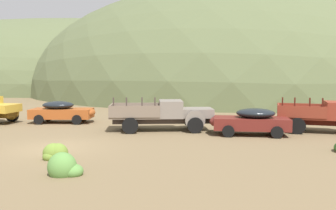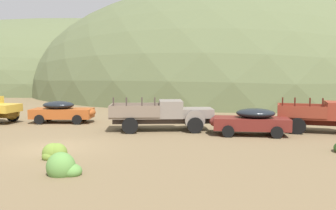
# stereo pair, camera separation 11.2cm
# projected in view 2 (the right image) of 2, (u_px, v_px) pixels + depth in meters

# --- Properties ---
(ground_plane) EXTENTS (300.00, 300.00, 0.00)m
(ground_plane) POSITION_uv_depth(u_px,v_px,m) (52.00, 148.00, 16.97)
(ground_plane) COLOR brown
(hill_far_right) EXTENTS (119.59, 58.82, 29.97)m
(hill_far_right) POSITION_uv_depth(u_px,v_px,m) (66.00, 88.00, 79.43)
(hill_far_right) COLOR #56603D
(hill_far_right) RESTS_ON ground
(hill_center) EXTENTS (74.81, 89.82, 39.67)m
(hill_center) POSITION_uv_depth(u_px,v_px,m) (222.00, 89.00, 75.78)
(hill_center) COLOR #56603D
(hill_center) RESTS_ON ground
(car_oxide_orange) EXTENTS (4.63, 2.16, 1.57)m
(car_oxide_orange) POSITION_uv_depth(u_px,v_px,m) (64.00, 111.00, 25.40)
(car_oxide_orange) COLOR #A34C1E
(car_oxide_orange) RESTS_ON ground
(truck_primer_gray) EXTENTS (6.55, 3.04, 2.16)m
(truck_primer_gray) POSITION_uv_depth(u_px,v_px,m) (169.00, 114.00, 22.00)
(truck_primer_gray) COLOR #3D322D
(truck_primer_gray) RESTS_ON ground
(car_oxblood) EXTENTS (4.63, 2.28, 1.57)m
(car_oxblood) POSITION_uv_depth(u_px,v_px,m) (249.00, 121.00, 20.42)
(car_oxblood) COLOR maroon
(car_oxblood) RESTS_ON ground
(truck_rust_red) EXTENTS (6.01, 3.29, 2.16)m
(truck_rust_red) POSITION_uv_depth(u_px,v_px,m) (335.00, 117.00, 21.00)
(truck_rust_red) COLOR #42140D
(truck_rust_red) RESTS_ON ground
(bush_lone_scrub) EXTENTS (1.06, 0.86, 0.85)m
(bush_lone_scrub) POSITION_uv_depth(u_px,v_px,m) (54.00, 153.00, 14.86)
(bush_lone_scrub) COLOR olive
(bush_lone_scrub) RESTS_ON ground
(bush_near_barrel) EXTENTS (1.28, 0.93, 1.06)m
(bush_near_barrel) POSITION_uv_depth(u_px,v_px,m) (63.00, 168.00, 12.50)
(bush_near_barrel) COLOR #5B8E42
(bush_near_barrel) RESTS_ON ground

